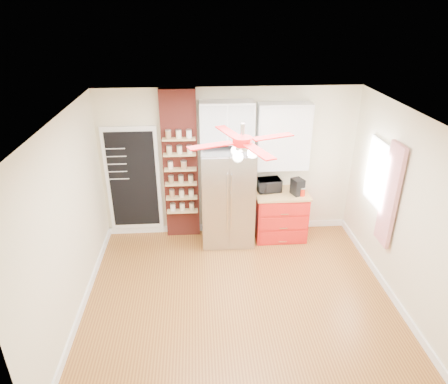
{
  "coord_description": "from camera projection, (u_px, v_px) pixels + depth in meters",
  "views": [
    {
      "loc": [
        -0.55,
        -4.59,
        3.96
      ],
      "look_at": [
        -0.16,
        0.9,
        1.32
      ],
      "focal_mm": 32.0,
      "sensor_mm": 36.0,
      "label": 1
    }
  ],
  "objects": [
    {
      "name": "pantry_jar_oats",
      "position": [
        170.0,
        165.0,
        6.8
      ],
      "size": [
        0.11,
        0.11,
        0.12
      ],
      "primitive_type": "cylinder",
      "rotation": [
        0.0,
        0.0,
        -0.32
      ],
      "color": "beige",
      "rests_on": "brick_pillar"
    },
    {
      "name": "pantry_jar_beans",
      "position": [
        184.0,
        165.0,
        6.79
      ],
      "size": [
        0.1,
        0.1,
        0.13
      ],
      "primitive_type": "cylinder",
      "rotation": [
        0.0,
        0.0,
        -0.05
      ],
      "color": "#9B714E",
      "rests_on": "brick_pillar"
    },
    {
      "name": "toaster_oven",
      "position": [
        269.0,
        185.0,
        7.07
      ],
      "size": [
        0.45,
        0.34,
        0.23
      ],
      "primitive_type": "imported",
      "rotation": [
        0.0,
        0.0,
        0.16
      ],
      "color": "black",
      "rests_on": "red_cabinet"
    },
    {
      "name": "wall_back",
      "position": [
        229.0,
        164.0,
        7.09
      ],
      "size": [
        4.5,
        0.02,
        2.7
      ],
      "primitive_type": "cube",
      "color": "beige",
      "rests_on": "floor"
    },
    {
      "name": "upper_glass_cabinet",
      "position": [
        227.0,
        122.0,
        6.58
      ],
      "size": [
        0.9,
        0.35,
        0.7
      ],
      "primitive_type": "cube",
      "color": "white",
      "rests_on": "wall_back"
    },
    {
      "name": "wall_front",
      "position": [
        265.0,
        331.0,
        3.49
      ],
      "size": [
        4.5,
        0.02,
        2.7
      ],
      "primitive_type": "cube",
      "color": "beige",
      "rests_on": "floor"
    },
    {
      "name": "chalkboard",
      "position": [
        133.0,
        180.0,
        7.06
      ],
      "size": [
        0.95,
        0.05,
        1.95
      ],
      "color": "white",
      "rests_on": "wall_back"
    },
    {
      "name": "brick_pillar",
      "position": [
        181.0,
        167.0,
        6.96
      ],
      "size": [
        0.6,
        0.16,
        2.7
      ],
      "primitive_type": "cube",
      "color": "maroon",
      "rests_on": "floor"
    },
    {
      "name": "wall_right",
      "position": [
        405.0,
        213.0,
        5.43
      ],
      "size": [
        0.02,
        4.0,
        2.7
      ],
      "primitive_type": "cube",
      "color": "beige",
      "rests_on": "floor"
    },
    {
      "name": "ceiling",
      "position": [
        243.0,
        119.0,
        4.71
      ],
      "size": [
        4.5,
        4.5,
        0.0
      ],
      "primitive_type": "plane",
      "color": "white",
      "rests_on": "wall_back"
    },
    {
      "name": "fridge",
      "position": [
        227.0,
        197.0,
        6.96
      ],
      "size": [
        0.9,
        0.7,
        1.75
      ],
      "primitive_type": "cube",
      "color": "#ADADB2",
      "rests_on": "floor"
    },
    {
      "name": "coffee_maker",
      "position": [
        297.0,
        187.0,
        6.93
      ],
      "size": [
        0.24,
        0.26,
        0.29
      ],
      "primitive_type": "cube",
      "rotation": [
        0.0,
        0.0,
        0.36
      ],
      "color": "black",
      "rests_on": "red_cabinet"
    },
    {
      "name": "ceiling_fan",
      "position": [
        242.0,
        142.0,
        4.83
      ],
      "size": [
        1.4,
        1.4,
        0.44
      ],
      "color": "silver",
      "rests_on": "ceiling"
    },
    {
      "name": "upper_shelf_unit",
      "position": [
        283.0,
        137.0,
        6.79
      ],
      "size": [
        0.9,
        0.3,
        1.15
      ],
      "primitive_type": "cube",
      "color": "white",
      "rests_on": "wall_back"
    },
    {
      "name": "curtain",
      "position": [
        390.0,
        195.0,
        5.7
      ],
      "size": [
        0.06,
        0.4,
        1.55
      ],
      "primitive_type": "cube",
      "color": "#B61828",
      "rests_on": "wall_right"
    },
    {
      "name": "wall_left",
      "position": [
        68.0,
        225.0,
        5.15
      ],
      "size": [
        0.02,
        4.0,
        2.7
      ],
      "primitive_type": "cube",
      "color": "beige",
      "rests_on": "floor"
    },
    {
      "name": "canister_left",
      "position": [
        302.0,
        192.0,
        6.92
      ],
      "size": [
        0.11,
        0.11,
        0.14
      ],
      "primitive_type": "cylinder",
      "rotation": [
        0.0,
        0.0,
        -0.03
      ],
      "color": "red",
      "rests_on": "red_cabinet"
    },
    {
      "name": "red_cabinet",
      "position": [
        280.0,
        215.0,
        7.25
      ],
      "size": [
        0.94,
        0.64,
        0.9
      ],
      "color": "red",
      "rests_on": "floor"
    },
    {
      "name": "window",
      "position": [
        378.0,
        174.0,
        6.15
      ],
      "size": [
        0.04,
        0.75,
        1.05
      ],
      "primitive_type": "cube",
      "color": "white",
      "rests_on": "wall_right"
    },
    {
      "name": "canister_right",
      "position": [
        300.0,
        189.0,
        7.02
      ],
      "size": [
        0.11,
        0.11,
        0.14
      ],
      "primitive_type": "cylinder",
      "rotation": [
        0.0,
        0.0,
        -0.16
      ],
      "color": "#A6092A",
      "rests_on": "red_cabinet"
    },
    {
      "name": "floor",
      "position": [
        239.0,
        299.0,
        5.87
      ],
      "size": [
        4.5,
        4.5,
        0.0
      ],
      "primitive_type": "plane",
      "color": "olive",
      "rests_on": "ground"
    }
  ]
}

